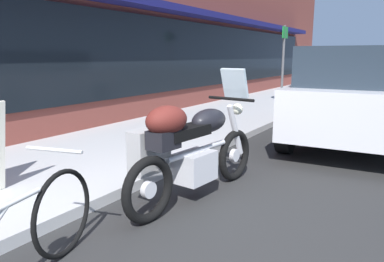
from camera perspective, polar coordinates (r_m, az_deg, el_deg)
name	(u,v)px	position (r m, az deg, el deg)	size (l,w,h in m)	color
ground_plane	(211,235)	(3.35, 2.95, -15.88)	(80.00, 80.00, 0.00)	#292929
sidewalk_curb	(272,102)	(12.40, 12.28, 4.49)	(30.00, 2.85, 0.12)	#B3B3B3
touring_motorcycle	(188,147)	(3.87, -0.60, -2.44)	(2.17, 0.81, 1.40)	black
parked_bicycle	(8,243)	(2.70, -26.62, -15.33)	(1.73, 0.60, 0.94)	black
parked_minivan	(361,93)	(7.27, 24.76, 5.45)	(4.66, 2.30, 1.68)	silver
parking_sign_pole	(283,58)	(11.18, 14.01, 10.94)	(0.44, 0.07, 2.28)	#59595B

